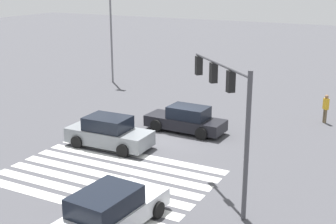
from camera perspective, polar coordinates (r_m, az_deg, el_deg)
ground_plane at (r=26.55m, az=0.00°, el=-3.13°), size 137.41×137.41×0.00m
crosswalk_markings at (r=21.81m, az=-7.43°, el=-7.72°), size 9.56×6.30×0.01m
traffic_signal_mast at (r=18.35m, az=7.16°, el=1.61°), size 3.84×3.84×5.70m
car_0 at (r=25.15m, az=-7.21°, el=-2.54°), size 4.66×2.22×1.66m
car_1 at (r=17.24m, az=-7.04°, el=-11.86°), size 2.45×4.90×1.58m
car_2 at (r=27.36m, az=2.23°, el=-0.97°), size 4.76×2.04×1.54m
pedestrian at (r=30.50m, az=18.67°, el=0.58°), size 0.41×0.41×1.80m
street_light_pole_a at (r=39.88m, az=-6.98°, el=10.71°), size 0.80×0.36×8.43m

